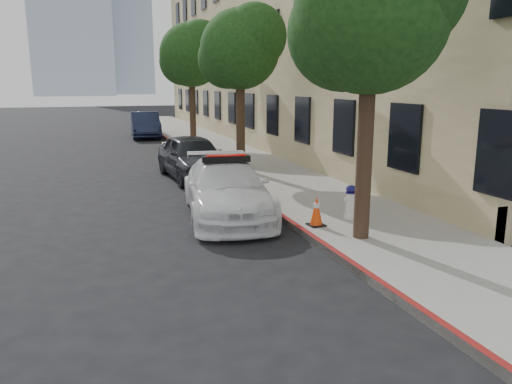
{
  "coord_description": "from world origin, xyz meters",
  "views": [
    {
      "loc": [
        -1.97,
        -10.12,
        3.08
      ],
      "look_at": [
        1.04,
        -1.17,
        1.0
      ],
      "focal_mm": 35.0,
      "sensor_mm": 36.0,
      "label": 1
    }
  ],
  "objects_px": {
    "traffic_cone": "(316,211)",
    "parked_car_far": "(145,125)",
    "parked_car_mid": "(193,157)",
    "police_car": "(226,189)",
    "fire_hydrant": "(351,202)"
  },
  "relations": [
    {
      "from": "parked_car_far",
      "to": "fire_hydrant",
      "type": "bearing_deg",
      "value": -80.54
    },
    {
      "from": "parked_car_far",
      "to": "traffic_cone",
      "type": "height_order",
      "value": "parked_car_far"
    },
    {
      "from": "parked_car_mid",
      "to": "parked_car_far",
      "type": "distance_m",
      "value": 13.23
    },
    {
      "from": "police_car",
      "to": "parked_car_far",
      "type": "bearing_deg",
      "value": 97.09
    },
    {
      "from": "traffic_cone",
      "to": "parked_car_far",
      "type": "bearing_deg",
      "value": 93.63
    },
    {
      "from": "parked_car_mid",
      "to": "fire_hydrant",
      "type": "height_order",
      "value": "parked_car_mid"
    },
    {
      "from": "police_car",
      "to": "fire_hydrant",
      "type": "distance_m",
      "value": 2.87
    },
    {
      "from": "parked_car_mid",
      "to": "traffic_cone",
      "type": "bearing_deg",
      "value": -83.95
    },
    {
      "from": "police_car",
      "to": "parked_car_mid",
      "type": "distance_m",
      "value": 4.93
    },
    {
      "from": "fire_hydrant",
      "to": "traffic_cone",
      "type": "bearing_deg",
      "value": -170.96
    },
    {
      "from": "traffic_cone",
      "to": "parked_car_mid",
      "type": "bearing_deg",
      "value": 100.22
    },
    {
      "from": "police_car",
      "to": "fire_hydrant",
      "type": "relative_size",
      "value": 6.28
    },
    {
      "from": "parked_car_far",
      "to": "traffic_cone",
      "type": "bearing_deg",
      "value": -83.31
    },
    {
      "from": "fire_hydrant",
      "to": "traffic_cone",
      "type": "relative_size",
      "value": 1.18
    },
    {
      "from": "police_car",
      "to": "parked_car_mid",
      "type": "relative_size",
      "value": 1.12
    }
  ]
}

